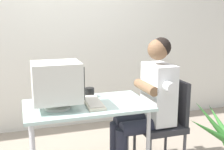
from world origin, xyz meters
TOP-DOWN VIEW (x-y plane):
  - wall_back at (0.30, 1.40)m, footprint 8.00×0.10m
  - desk at (0.00, 0.00)m, footprint 1.11×0.63m
  - crt_monitor at (-0.26, -0.04)m, footprint 0.41×0.33m
  - keyboard at (0.05, -0.02)m, footprint 0.16×0.42m
  - office_chair at (0.81, 0.02)m, footprint 0.43×0.43m
  - person_seated at (0.62, 0.02)m, footprint 0.70×0.57m
  - desk_mug at (0.08, 0.22)m, footprint 0.09×0.10m

SIDE VIEW (x-z plane):
  - office_chair at x=0.81m, z-range 0.05..0.92m
  - desk at x=0.00m, z-range 0.29..1.01m
  - person_seated at x=0.62m, z-range 0.05..1.35m
  - keyboard at x=0.05m, z-range 0.72..0.75m
  - desk_mug at x=0.08m, z-range 0.72..0.81m
  - crt_monitor at x=-0.26m, z-range 0.75..1.15m
  - wall_back at x=0.30m, z-range 0.00..3.00m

